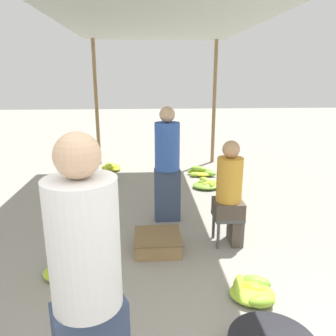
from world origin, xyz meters
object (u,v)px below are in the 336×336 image
banana_pile_right_1 (252,290)px  shopper_walking_mid (167,163)px  banana_pile_left_0 (65,266)px  banana_pile_left_1 (102,178)px  vendor_foreground (87,288)px  banana_pile_left_2 (111,168)px  banana_pile_right_0 (207,184)px  banana_pile_right_2 (201,172)px  stool (227,220)px  crate_near (158,242)px  vendor_seated (230,192)px

banana_pile_right_1 → shopper_walking_mid: 2.01m
banana_pile_left_0 → banana_pile_left_1: bearing=90.1°
vendor_foreground → shopper_walking_mid: (0.60, 2.77, -0.07)m
vendor_foreground → banana_pile_left_2: size_ratio=3.50×
banana_pile_left_2 → vendor_foreground: bearing=-85.3°
banana_pile_right_0 → banana_pile_right_2: 0.79m
banana_pile_left_0 → banana_pile_right_1: bearing=-14.4°
vendor_foreground → banana_pile_right_1: size_ratio=3.49×
banana_pile_left_2 → banana_pile_right_0: (1.86, -1.23, -0.01)m
banana_pile_left_0 → vendor_foreground: bearing=-70.6°
stool → banana_pile_right_2: bearing=86.6°
banana_pile_left_1 → crate_near: bearing=-70.0°
vendor_seated → banana_pile_right_2: bearing=86.9°
banana_pile_left_0 → crate_near: size_ratio=0.89×
stool → banana_pile_right_0: size_ratio=0.71×
banana_pile_left_2 → banana_pile_right_1: 4.62m
banana_pile_right_1 → banana_pile_right_2: (0.18, 3.85, 0.01)m
banana_pile_right_2 → banana_pile_left_1: bearing=-171.3°
banana_pile_left_2 → vendor_seated: bearing=-62.2°
vendor_seated → banana_pile_right_2: 2.90m
banana_pile_left_1 → shopper_walking_mid: (1.13, -1.81, 0.74)m
vendor_foreground → banana_pile_right_1: 1.84m
stool → banana_pile_left_2: size_ratio=0.75×
stool → banana_pile_right_1: bearing=-90.5°
banana_pile_right_1 → stool: bearing=89.5°
crate_near → shopper_walking_mid: 1.12m
banana_pile_right_1 → crate_near: bearing=132.7°
stool → banana_pile_left_2: (-1.71, 3.28, -0.22)m
stool → banana_pile_right_1: (-0.01, -1.01, -0.24)m
crate_near → banana_pile_right_0: bearing=65.5°
vendor_foreground → banana_pile_left_2: bearing=94.7°
vendor_seated → banana_pile_right_2: vendor_seated is taller
banana_pile_left_1 → banana_pile_left_2: bearing=82.9°
banana_pile_left_2 → banana_pile_right_2: size_ratio=0.81×
vendor_seated → banana_pile_left_1: vendor_seated is taller
vendor_seated → banana_pile_right_1: bearing=-91.5°
banana_pile_right_2 → banana_pile_right_0: bearing=-91.7°
shopper_walking_mid → stool: bearing=-47.1°
stool → shopper_walking_mid: shopper_walking_mid is taller
banana_pile_right_0 → shopper_walking_mid: bearing=-121.7°
crate_near → shopper_walking_mid: bearing=78.7°
banana_pile_left_1 → crate_near: (0.97, -2.65, 0.01)m
banana_pile_left_1 → banana_pile_right_1: (1.80, -3.55, -0.03)m
vendor_foreground → stool: vendor_foreground is taller
banana_pile_left_1 → banana_pile_right_1: bearing=-63.1°
banana_pile_left_2 → shopper_walking_mid: size_ratio=0.31×
stool → banana_pile_left_0: size_ratio=0.76×
banana_pile_right_1 → banana_pile_left_0: bearing=165.6°
banana_pile_left_1 → banana_pile_right_2: 2.00m
banana_pile_left_2 → shopper_walking_mid: (1.04, -2.56, 0.75)m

